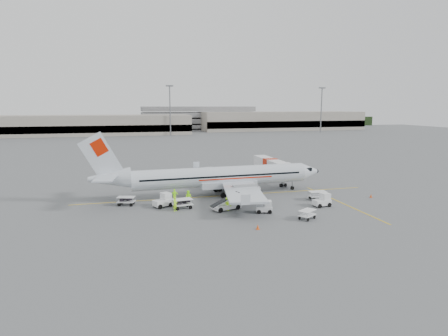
{
  "coord_description": "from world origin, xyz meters",
  "views": [
    {
      "loc": [
        -13.97,
        -52.05,
        13.03
      ],
      "look_at": [
        0.0,
        2.0,
        3.8
      ],
      "focal_mm": 30.0,
      "sensor_mm": 36.0,
      "label": 1
    }
  ],
  "objects_px": {
    "jet_bridge": "(270,170)",
    "belt_loader": "(226,200)",
    "aircraft": "(221,163)",
    "tug_fore": "(322,200)",
    "tug_mid": "(264,207)",
    "tug_aft": "(162,200)"
  },
  "relations": [
    {
      "from": "aircraft",
      "to": "belt_loader",
      "type": "distance_m",
      "value": 8.93
    },
    {
      "from": "aircraft",
      "to": "tug_fore",
      "type": "bearing_deg",
      "value": -42.89
    },
    {
      "from": "tug_mid",
      "to": "tug_fore",
      "type": "bearing_deg",
      "value": 21.61
    },
    {
      "from": "aircraft",
      "to": "tug_aft",
      "type": "height_order",
      "value": "aircraft"
    },
    {
      "from": "jet_bridge",
      "to": "belt_loader",
      "type": "height_order",
      "value": "jet_bridge"
    },
    {
      "from": "tug_aft",
      "to": "jet_bridge",
      "type": "bearing_deg",
      "value": 5.56
    },
    {
      "from": "tug_mid",
      "to": "jet_bridge",
      "type": "bearing_deg",
      "value": 82.23
    },
    {
      "from": "tug_mid",
      "to": "tug_aft",
      "type": "xyz_separation_m",
      "value": [
        -11.94,
        5.85,
        0.15
      ]
    },
    {
      "from": "belt_loader",
      "to": "tug_fore",
      "type": "xyz_separation_m",
      "value": [
        12.58,
        -1.58,
        -0.44
      ]
    },
    {
      "from": "jet_bridge",
      "to": "belt_loader",
      "type": "distance_m",
      "value": 20.57
    },
    {
      "from": "belt_loader",
      "to": "tug_aft",
      "type": "bearing_deg",
      "value": 138.66
    },
    {
      "from": "aircraft",
      "to": "belt_loader",
      "type": "bearing_deg",
      "value": -101.75
    },
    {
      "from": "belt_loader",
      "to": "tug_aft",
      "type": "xyz_separation_m",
      "value": [
        -7.74,
        3.41,
        -0.4
      ]
    },
    {
      "from": "jet_bridge",
      "to": "belt_loader",
      "type": "xyz_separation_m",
      "value": [
        -12.41,
        -16.4,
        -0.65
      ]
    },
    {
      "from": "aircraft",
      "to": "belt_loader",
      "type": "relative_size",
      "value": 7.13
    },
    {
      "from": "belt_loader",
      "to": "tug_mid",
      "type": "bearing_deg",
      "value": -47.67
    },
    {
      "from": "jet_bridge",
      "to": "tug_mid",
      "type": "bearing_deg",
      "value": -114.86
    },
    {
      "from": "belt_loader",
      "to": "tug_mid",
      "type": "xyz_separation_m",
      "value": [
        4.21,
        -2.44,
        -0.55
      ]
    },
    {
      "from": "tug_fore",
      "to": "tug_aft",
      "type": "height_order",
      "value": "tug_aft"
    },
    {
      "from": "jet_bridge",
      "to": "belt_loader",
      "type": "relative_size",
      "value": 3.1
    },
    {
      "from": "jet_bridge",
      "to": "tug_aft",
      "type": "bearing_deg",
      "value": -148.53
    },
    {
      "from": "tug_aft",
      "to": "tug_fore",
      "type": "bearing_deg",
      "value": -41.05
    }
  ]
}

